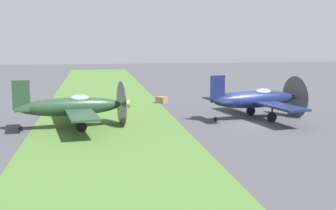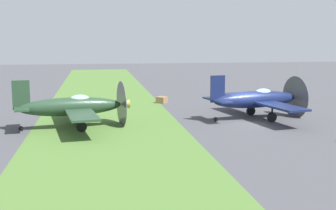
% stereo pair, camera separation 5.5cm
% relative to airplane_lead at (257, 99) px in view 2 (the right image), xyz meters
% --- Properties ---
extents(ground_plane, '(160.00, 160.00, 0.00)m').
position_rel_airplane_lead_xyz_m(ground_plane, '(1.62, -1.15, -1.60)').
color(ground_plane, '#424247').
extents(grass_verge, '(120.00, 11.00, 0.01)m').
position_rel_airplane_lead_xyz_m(grass_verge, '(1.62, -12.10, -1.60)').
color(grass_verge, '#476B2D').
rests_on(grass_verge, ground).
extents(airplane_lead, '(10.80, 8.62, 3.82)m').
position_rel_airplane_lead_xyz_m(airplane_lead, '(0.00, 0.00, 0.00)').
color(airplane_lead, '#141E47').
rests_on(airplane_lead, ground).
extents(airplane_wingman, '(10.67, 8.49, 3.78)m').
position_rel_airplane_lead_xyz_m(airplane_wingman, '(1.33, -14.62, -0.02)').
color(airplane_wingman, '#233D28').
rests_on(airplane_wingman, ground).
extents(supply_crate, '(1.27, 1.27, 0.64)m').
position_rel_airplane_lead_xyz_m(supply_crate, '(-9.91, -6.38, -1.28)').
color(supply_crate, olive).
rests_on(supply_crate, ground).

